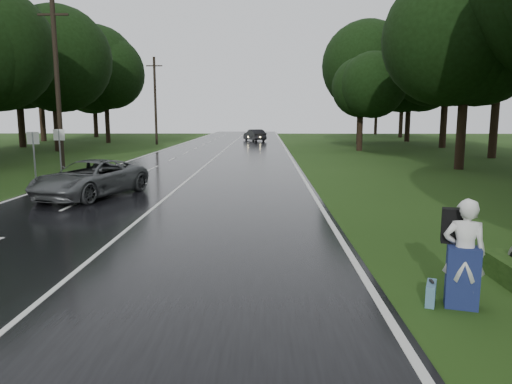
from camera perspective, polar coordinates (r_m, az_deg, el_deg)
The scene contains 16 objects.
ground at distance 9.97m, azimuth -22.06°, elevation -10.13°, with size 160.00×160.00×0.00m, color #213E12.
road at distance 29.06m, azimuth -6.50°, elevation 2.83°, with size 12.00×140.00×0.04m, color black.
lane_center at distance 29.05m, azimuth -6.50°, elevation 2.88°, with size 0.12×140.00×0.01m, color silver.
grey_car at distance 19.66m, azimuth -19.34°, elevation 1.54°, with size 2.37×5.15×1.43m, color #494D4E.
far_car at distance 60.92m, azimuth -0.18°, elevation 6.86°, with size 1.57×4.49×1.48m, color black.
hitchhiker at distance 8.63m, azimuth 23.67°, elevation -7.20°, with size 0.78×0.74×1.86m.
suitcase at distance 8.79m, azimuth 20.31°, elevation -11.36°, with size 0.15×0.52×0.37m, color teal.
utility_pole_mid at distance 31.19m, azimuth -22.23°, elevation 2.60°, with size 1.80×0.28×10.00m, color black, non-canonical shape.
utility_pole_far at distance 55.18m, azimuth -11.86°, elevation 5.62°, with size 1.80×0.28×9.66m, color black, non-canonical shape.
road_sign_a at distance 25.16m, azimuth -24.95°, elevation 1.02°, with size 0.59×0.10×2.44m, color white, non-canonical shape.
road_sign_b at distance 27.75m, azimuth -22.36°, elevation 1.86°, with size 0.60×0.10×2.49m, color white, non-canonical shape.
tree_left_e at distance 47.19m, azimuth -22.64°, elevation 4.56°, with size 9.02×9.02×14.10m, color black, non-canonical shape.
tree_left_f at distance 59.91m, azimuth -17.34°, elevation 5.67°, with size 9.59×9.59×14.98m, color black, non-canonical shape.
tree_right_d at distance 31.18m, azimuth 23.20°, elevation 2.54°, with size 9.02×9.02×14.10m, color black, non-canonical shape.
tree_right_e at distance 45.26m, azimuth 12.32°, elevation 4.89°, with size 7.07×7.07×11.05m, color black, non-canonical shape.
tree_right_f at distance 56.22m, azimuth 12.23°, elevation 5.67°, with size 9.46×9.46×14.78m, color black, non-canonical shape.
Camera 1 is at (3.86, -8.63, 3.17)m, focal length 33.22 mm.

